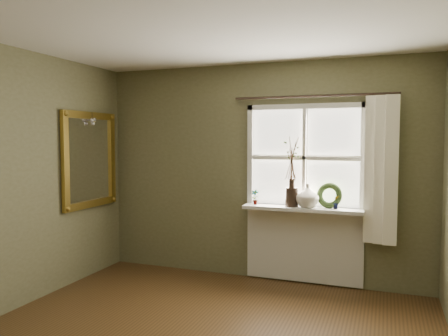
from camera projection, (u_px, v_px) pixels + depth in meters
ceiling at (173, 11)px, 3.08m from camera, size 4.50×4.50×0.00m
wall_back at (260, 172)px, 5.32m from camera, size 4.00×0.10×2.60m
window_frame at (304, 158)px, 5.05m from camera, size 1.36×0.06×1.24m
window_sill at (302, 209)px, 4.98m from camera, size 1.36×0.26×0.04m
window_apron at (303, 245)px, 5.12m from camera, size 1.36×0.04×0.88m
dark_jug at (292, 197)px, 5.02m from camera, size 0.18×0.18×0.22m
cream_vase at (307, 196)px, 4.95m from camera, size 0.33×0.33×0.27m
wreath at (329, 198)px, 4.91m from camera, size 0.31×0.18×0.30m
potted_plant_left at (255, 197)px, 5.17m from camera, size 0.10×0.08×0.18m
potted_plant_right at (336, 202)px, 4.84m from camera, size 0.09×0.07×0.15m
curtain at (381, 170)px, 4.67m from camera, size 0.36×0.12×1.59m
curtain_rod at (313, 96)px, 4.91m from camera, size 1.84×0.03×0.03m
gilt_mirror at (90, 160)px, 5.34m from camera, size 0.10×0.98×1.17m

